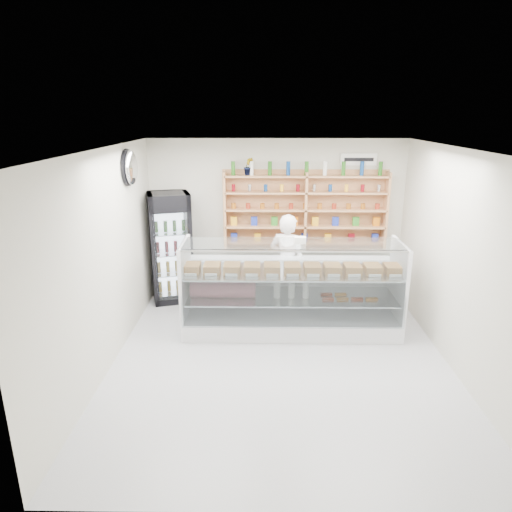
{
  "coord_description": "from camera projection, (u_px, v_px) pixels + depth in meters",
  "views": [
    {
      "loc": [
        -0.24,
        -5.5,
        3.21
      ],
      "look_at": [
        -0.34,
        0.9,
        1.2
      ],
      "focal_mm": 32.0,
      "sensor_mm": 36.0,
      "label": 1
    }
  ],
  "objects": [
    {
      "name": "room",
      "position": [
        282.0,
        262.0,
        5.79
      ],
      "size": [
        5.0,
        5.0,
        5.0
      ],
      "color": "#AEAEB4",
      "rests_on": "ground"
    },
    {
      "name": "security_mirror",
      "position": [
        131.0,
        168.0,
        6.65
      ],
      "size": [
        0.15,
        0.5,
        0.5
      ],
      "primitive_type": "ellipsoid",
      "color": "silver",
      "rests_on": "left_wall"
    },
    {
      "name": "wall_shelving",
      "position": [
        305.0,
        210.0,
        7.95
      ],
      "size": [
        2.84,
        0.28,
        1.33
      ],
      "color": "tan",
      "rests_on": "back_wall"
    },
    {
      "name": "display_counter",
      "position": [
        291.0,
        307.0,
        6.97
      ],
      "size": [
        3.24,
        0.97,
        1.41
      ],
      "color": "white",
      "rests_on": "floor"
    },
    {
      "name": "shop_worker",
      "position": [
        287.0,
        263.0,
        7.54
      ],
      "size": [
        0.72,
        0.6,
        1.67
      ],
      "primitive_type": "imported",
      "rotation": [
        0.0,
        0.0,
        2.75
      ],
      "color": "white",
      "rests_on": "floor"
    },
    {
      "name": "drinks_cooler",
      "position": [
        171.0,
        247.0,
        7.98
      ],
      "size": [
        0.85,
        0.84,
        1.92
      ],
      "rotation": [
        0.0,
        0.0,
        0.28
      ],
      "color": "black",
      "rests_on": "floor"
    },
    {
      "name": "potted_plant",
      "position": [
        248.0,
        166.0,
        7.74
      ],
      "size": [
        0.17,
        0.14,
        0.3
      ],
      "primitive_type": "imported",
      "rotation": [
        0.0,
        0.0,
        0.03
      ],
      "color": "#1E6626",
      "rests_on": "wall_shelving"
    },
    {
      "name": "wall_sign",
      "position": [
        359.0,
        159.0,
        7.81
      ],
      "size": [
        0.62,
        0.03,
        0.2
      ],
      "primitive_type": "cube",
      "color": "white",
      "rests_on": "back_wall"
    }
  ]
}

